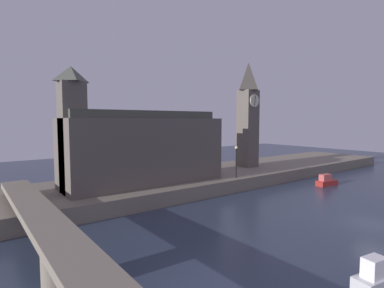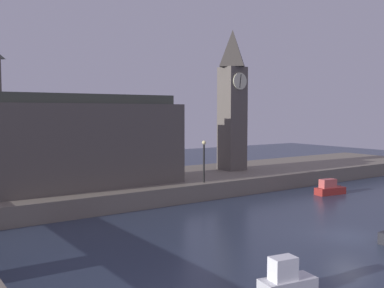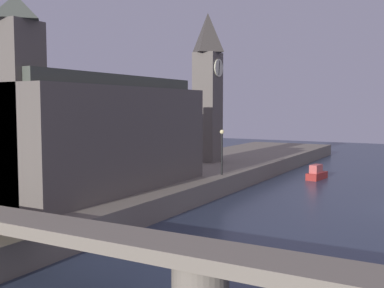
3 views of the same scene
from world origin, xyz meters
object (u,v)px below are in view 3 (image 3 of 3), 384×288
at_px(clock_tower, 208,85).
at_px(streetlamp, 222,147).
at_px(boat_dinghy_red, 317,174).
at_px(parliament_hall, 103,133).

xyz_separation_m(clock_tower, streetlamp, (-7.74, -5.36, -5.47)).
height_order(streetlamp, boat_dinghy_red, streetlamp).
bearing_deg(clock_tower, boat_dinghy_red, -71.04).
xyz_separation_m(clock_tower, boat_dinghy_red, (3.58, -10.41, -8.80)).
relative_size(parliament_hall, streetlamp, 4.56).
bearing_deg(boat_dinghy_red, streetlamp, 155.94).
bearing_deg(boat_dinghy_red, clock_tower, 108.96).
bearing_deg(parliament_hall, streetlamp, -20.72).
bearing_deg(boat_dinghy_red, parliament_hall, 157.51).
relative_size(clock_tower, parliament_hall, 0.88).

